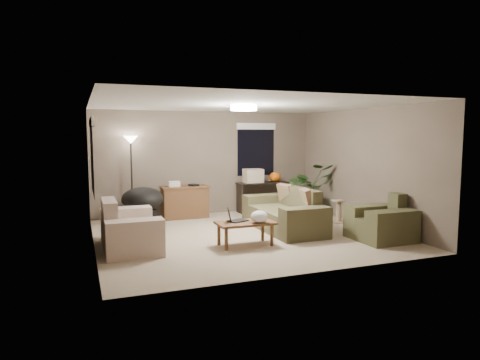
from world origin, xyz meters
name	(u,v)px	position (x,y,z in m)	size (l,w,h in m)	color
room_shell	(244,171)	(0.00, 0.00, 1.25)	(5.50, 5.50, 5.50)	#C1A98F
main_sofa	(285,215)	(0.97, 0.16, 0.29)	(0.95, 2.20, 0.85)	brown
throw_pillows	(296,197)	(1.23, 0.16, 0.65)	(0.33, 1.38, 0.47)	#8C7251
loveseat	(128,231)	(-2.20, -0.21, 0.30)	(0.90, 1.60, 0.85)	beige
armchair	(381,224)	(2.23, -1.28, 0.30)	(0.95, 1.00, 0.85)	#4B4A2D
coffee_table	(245,225)	(-0.27, -0.77, 0.36)	(1.00, 0.55, 0.42)	brown
laptop	(234,218)	(-0.44, -0.67, 0.48)	(0.42, 0.34, 0.24)	black
plastic_bag	(259,217)	(-0.07, -0.92, 0.53)	(0.30, 0.27, 0.21)	white
desk	(185,202)	(-0.66, 2.08, 0.38)	(1.10, 0.50, 0.75)	brown
desk_papers	(178,184)	(-0.82, 2.07, 0.80)	(0.70, 0.29, 0.12)	silver
console_table	(262,194)	(1.36, 2.19, 0.44)	(1.30, 0.40, 0.75)	black
pumpkin	(275,177)	(1.71, 2.19, 0.87)	(0.30, 0.30, 0.25)	orange
cardboard_box	(253,176)	(1.11, 2.19, 0.92)	(0.45, 0.34, 0.34)	beige
papasan_chair	(143,203)	(-1.68, 1.76, 0.47)	(0.97, 0.97, 0.80)	black
floor_lamp	(131,150)	(-1.84, 2.25, 1.60)	(0.32, 0.32, 1.91)	black
ceiling_fixture	(244,108)	(0.00, 0.00, 2.44)	(0.50, 0.50, 0.10)	white
houseplant	(309,195)	(2.23, 1.39, 0.49)	(1.13, 1.26, 0.98)	#2D5923
cat_scratching_post	(339,213)	(2.39, 0.34, 0.21)	(0.32, 0.32, 0.50)	tan
window_left	(92,143)	(-2.73, 0.30, 1.78)	(0.05, 1.56, 1.33)	black
window_back	(256,141)	(1.30, 2.48, 1.79)	(1.06, 0.05, 1.33)	black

